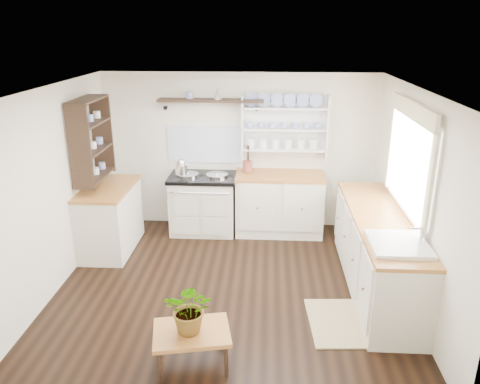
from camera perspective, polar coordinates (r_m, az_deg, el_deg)
name	(u,v)px	position (r m, az deg, el deg)	size (l,w,h in m)	color
floor	(230,286)	(5.65, -1.25, -11.41)	(4.00, 3.80, 0.01)	black
wall_back	(240,151)	(6.97, -0.04, 4.96)	(4.00, 0.02, 2.30)	silver
wall_right	(414,199)	(5.38, 20.42, -0.80)	(0.02, 3.80, 2.30)	silver
wall_left	(52,191)	(5.68, -21.89, 0.06)	(0.02, 3.80, 2.30)	silver
ceiling	(228,89)	(4.88, -1.45, 12.40)	(4.00, 3.80, 0.01)	white
window	(410,158)	(5.38, 19.98, 3.91)	(0.08, 1.55, 1.22)	white
aga_cooker	(203,203)	(6.92, -4.51, -1.37)	(0.97, 0.67, 0.90)	beige
back_cabinets	(279,203)	(6.88, 4.80, -1.33)	(1.27, 0.63, 0.90)	beige
right_cabinets	(377,251)	(5.65, 16.38, -6.97)	(0.62, 2.43, 0.90)	beige
belfast_sink	(397,255)	(4.85, 18.62, -7.30)	(0.55, 0.60, 0.45)	white
left_cabinets	(110,218)	(6.58, -15.57, -3.03)	(0.62, 1.13, 0.90)	beige
plate_rack	(284,126)	(6.83, 5.44, 8.07)	(1.20, 0.22, 0.90)	white
high_shelf	(211,101)	(6.73, -3.57, 11.00)	(1.50, 0.29, 0.16)	black
left_shelving	(91,139)	(6.30, -17.68, 6.21)	(0.28, 0.80, 1.05)	black
kettle	(181,166)	(6.66, -7.17, 3.11)	(0.17, 0.17, 0.21)	silver
utensil_crock	(247,166)	(6.79, 0.90, 3.18)	(0.14, 0.14, 0.16)	brown
center_table	(192,335)	(4.37, -5.91, -16.95)	(0.75, 0.60, 0.36)	brown
potted_plant	(191,308)	(4.21, -6.05, -13.91)	(0.42, 0.36, 0.46)	#3F7233
floor_rug	(336,322)	(5.13, 11.60, -15.30)	(0.55, 0.85, 0.02)	#8C7A51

